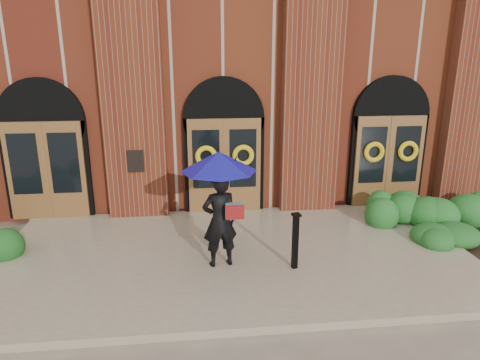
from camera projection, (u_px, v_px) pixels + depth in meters
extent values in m
plane|color=gray|center=(235.00, 262.00, 9.04)|extent=(90.00, 90.00, 0.00)
cube|color=tan|center=(234.00, 255.00, 9.17)|extent=(10.00, 5.30, 0.15)
cube|color=#602914|center=(212.00, 74.00, 16.54)|extent=(16.00, 12.00, 7.00)
cube|color=black|center=(136.00, 161.00, 10.69)|extent=(0.40, 0.05, 0.55)
cube|color=#602914|center=(132.00, 85.00, 10.41)|extent=(1.50, 0.45, 7.00)
cube|color=#602914|center=(312.00, 84.00, 10.89)|extent=(1.50, 0.45, 7.00)
cube|color=#602914|center=(476.00, 82.00, 11.37)|extent=(1.50, 0.45, 7.00)
cube|color=brown|center=(46.00, 171.00, 10.75)|extent=(1.90, 0.10, 2.50)
cylinder|color=black|center=(42.00, 121.00, 10.53)|extent=(2.10, 0.22, 2.10)
cube|color=brown|center=(225.00, 166.00, 11.23)|extent=(1.90, 0.10, 2.50)
cylinder|color=black|center=(224.00, 118.00, 11.01)|extent=(2.10, 0.22, 2.10)
cube|color=brown|center=(388.00, 161.00, 11.71)|extent=(1.90, 0.10, 2.50)
cylinder|color=black|center=(390.00, 115.00, 11.49)|extent=(2.10, 0.22, 2.10)
torus|color=yellow|center=(206.00, 156.00, 10.98)|extent=(0.57, 0.13, 0.57)
torus|color=yellow|center=(243.00, 155.00, 11.08)|extent=(0.57, 0.13, 0.57)
torus|color=yellow|center=(374.00, 152.00, 11.46)|extent=(0.57, 0.13, 0.57)
torus|color=yellow|center=(408.00, 151.00, 11.56)|extent=(0.57, 0.13, 0.57)
imported|color=black|center=(220.00, 221.00, 8.36)|extent=(0.76, 0.58, 1.89)
cone|color=#131188|center=(219.00, 161.00, 8.02)|extent=(1.72, 1.72, 0.38)
cylinder|color=black|center=(222.00, 188.00, 8.12)|extent=(0.02, 0.02, 0.63)
cube|color=#9DA0A2|center=(235.00, 211.00, 8.17)|extent=(0.38, 0.24, 0.28)
cube|color=maroon|center=(235.00, 213.00, 8.07)|extent=(0.35, 0.09, 0.28)
cube|color=black|center=(295.00, 242.00, 8.33)|extent=(0.12, 0.12, 1.10)
cube|color=black|center=(296.00, 215.00, 8.17)|extent=(0.19, 0.19, 0.04)
ellipsoid|color=#215F22|center=(430.00, 209.00, 10.99)|extent=(3.06, 1.22, 0.79)
ellipsoid|color=#205920|center=(462.00, 240.00, 9.52)|extent=(1.39, 1.19, 0.49)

